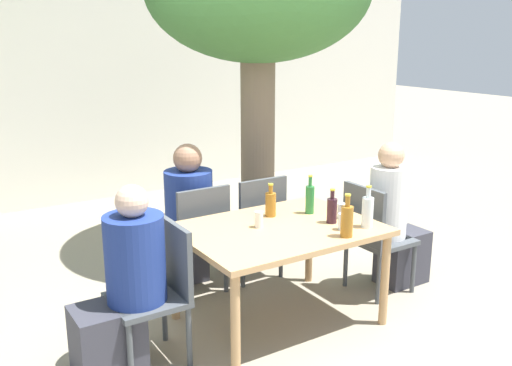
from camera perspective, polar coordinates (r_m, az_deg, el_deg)
The scene contains 18 objects.
ground_plane at distance 4.28m, azimuth 2.22°, elevation -13.57°, with size 30.00×30.00×0.00m, color gray.
cafe_building_wall at distance 7.28m, azimuth -15.29°, elevation 9.31°, with size 10.00×0.08×2.80m.
dining_table_front at distance 4.01m, azimuth 2.31°, elevation -5.43°, with size 1.34×0.99×0.72m.
patio_chair_0 at distance 3.66m, azimuth -9.63°, elevation -10.04°, with size 0.44×0.44×0.90m.
patio_chair_1 at distance 4.60m, azimuth 11.63°, elevation -4.88°, with size 0.44×0.44×0.90m.
patio_chair_2 at distance 4.52m, azimuth -5.82°, elevation -5.01°, with size 0.44×0.44×0.90m.
patio_chair_3 at distance 4.77m, azimuth -0.03°, elevation -3.87°, with size 0.44×0.44×0.90m.
person_seated_0 at distance 3.58m, azimuth -13.12°, elevation -10.44°, with size 0.58×0.36×1.17m.
person_seated_1 at distance 4.75m, azimuth 13.71°, elevation -3.99°, with size 0.55×0.30×1.21m.
person_seated_2 at distance 4.70m, azimuth -7.09°, elevation -3.77°, with size 0.38×0.59×1.20m.
amber_bottle_0 at distance 3.81m, azimuth 9.08°, elevation -3.70°, with size 0.08×0.08×0.29m.
green_bottle_1 at distance 4.26m, azimuth 5.41°, elevation -1.56°, with size 0.07×0.07×0.29m.
water_bottle_2 at distance 4.02m, azimuth 11.09°, elevation -2.77°, with size 0.08×0.08×0.30m.
amber_bottle_3 at distance 4.18m, azimuth 1.47°, elevation -2.08°, with size 0.08×0.08×0.25m.
wine_bottle_4 at distance 4.07m, azimuth 7.60°, elevation -2.67°, with size 0.07×0.07×0.25m.
drinking_glass_0 at distance 3.96m, azimuth 8.70°, elevation -3.83°, with size 0.07×0.07×0.12m.
drinking_glass_1 at distance 3.96m, azimuth 0.30°, elevation -3.67°, with size 0.06×0.06×0.11m.
drinking_glass_2 at distance 4.20m, azimuth 8.57°, elevation -2.76°, with size 0.06×0.06×0.11m.
Camera 1 is at (-2.15, -3.09, 2.03)m, focal length 40.00 mm.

